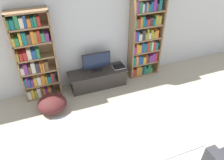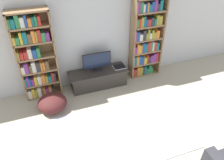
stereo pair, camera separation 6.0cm
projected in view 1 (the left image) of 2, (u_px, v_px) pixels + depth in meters
The scene contains 8 objects.
wall_back at pixel (96, 33), 5.11m from camera, with size 8.80×0.06×2.60m.
bookshelf_left at pixel (35, 58), 4.72m from camera, with size 0.82×0.30×2.05m.
bookshelf_right at pixel (145, 39), 5.48m from camera, with size 0.82×0.30×2.05m.
tv_stand at pixel (98, 78), 5.47m from camera, with size 1.44×0.50×0.43m.
television at pixel (96, 61), 5.25m from camera, with size 0.70×0.16×0.47m.
laptop at pixel (119, 67), 5.50m from camera, with size 0.31×0.24×0.03m.
area_rug at pixel (124, 131), 4.35m from camera, with size 2.58×1.71×0.02m.
beanbag_ottoman at pixel (52, 103), 4.78m from camera, with size 0.62×0.62×0.35m, color #4C1E1E.
Camera 1 is at (-1.35, -0.39, 3.38)m, focal length 35.00 mm.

